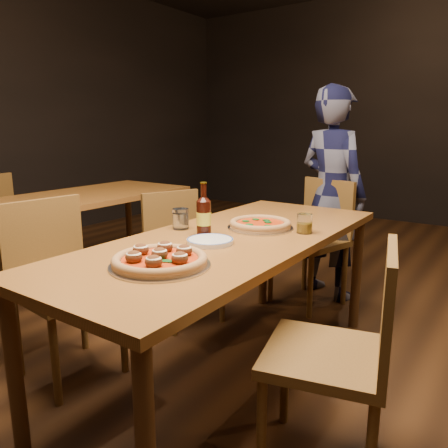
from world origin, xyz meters
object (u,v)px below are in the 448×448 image
Objects in this scene: chair_main_nw at (67,288)px; water_glass at (181,219)px; pizza_meatball at (160,259)px; chair_main_sw at (185,256)px; amber_glass at (305,223)px; chair_end at (309,241)px; chair_nbr_left at (10,227)px; beer_bottle at (204,217)px; diner at (332,194)px; pizza_margherita at (260,224)px; table_main at (230,250)px; chair_main_e at (325,354)px; plate_stack at (210,241)px; table_left at (66,206)px.

chair_main_nw reaches higher than water_glass.
chair_main_sw is at bearing 125.26° from pizza_meatball.
amber_glass is at bearing -76.69° from chair_main_sw.
chair_nbr_left is at bearing -140.09° from chair_end.
water_glass reaches higher than amber_glass.
amber_glass is (0.90, -0.14, 0.36)m from chair_main_sw.
beer_bottle reaches higher than chair_main_sw.
diner is at bearing 94.11° from chair_end.
beer_bottle is at bearing 107.63° from pizza_meatball.
amber_glass is at bearing 9.07° from pizza_margherita.
table_main is 2.17× the size of chair_nbr_left.
plate_stack is (-0.62, 0.14, 0.30)m from chair_main_e.
chair_main_sw is 0.57× the size of diner.
chair_nbr_left is at bearing 175.76° from table_main.
pizza_margherita is 1.34× the size of beer_bottle.
chair_nbr_left is at bearing 173.99° from beer_bottle.
beer_bottle is at bearing -75.14° from chair_end.
chair_end is (-0.70, 1.43, 0.01)m from chair_main_e.
chair_main_e is 8.64× the size of water_glass.
beer_bottle reaches higher than chair_nbr_left.
table_left is 7.83× the size of beer_bottle.
pizza_margherita is at bearing 36.21° from water_glass.
table_left is 1.10m from chair_main_sw.
chair_nbr_left is at bearing -177.84° from amber_glass.
table_left is at bearing 154.30° from pizza_meatball.
chair_end is 0.41m from diner.
chair_main_nw reaches higher than table_main.
chair_main_e is at bearing -77.63° from chair_main_nw.
chair_end is at bearing 79.01° from water_glass.
amber_glass is at bearing 123.85° from diner.
chair_nbr_left is 2.47m from pizza_meatball.
chair_main_sw is at bearing 165.08° from pizza_margherita.
diner reaches higher than chair_end.
water_glass is (0.33, -0.42, 0.36)m from chair_main_sw.
chair_main_e is 2.68× the size of pizza_margherita.
chair_nbr_left is 2.24m from beer_bottle.
chair_main_e is at bearing 22.14° from pizza_meatball.
table_left is 2.18× the size of chair_main_e.
chair_main_nw is 9.82× the size of amber_glass.
beer_bottle reaches higher than pizza_margherita.
table_left is 2.00m from diner.
diner is (1.68, 1.09, 0.10)m from table_left.
chair_main_sw reaches higher than amber_glass.
diner is (-0.06, 1.92, 0.00)m from pizza_meatball.
diner reaches higher than beer_bottle.
chair_nbr_left is at bearing -113.02° from chair_main_e.
amber_glass reaches higher than plate_stack.
table_main is 0.32m from water_glass.
chair_main_nw is 1.69m from chair_end.
chair_end is at bearing 111.79° from amber_glass.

